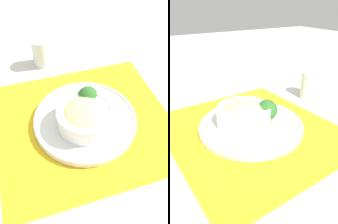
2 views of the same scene
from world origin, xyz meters
TOP-DOWN VIEW (x-y plane):
  - ground_plane at (0.00, 0.00)m, footprint 4.00×4.00m
  - placemat at (0.00, 0.00)m, footprint 0.53×0.48m
  - plate at (0.00, 0.00)m, footprint 0.30×0.30m
  - bowl at (-0.01, -0.02)m, footprint 0.15×0.15m
  - broccoli_floret at (0.02, 0.04)m, footprint 0.06×0.06m
  - carrot_slice_near at (-0.02, 0.06)m, footprint 0.05×0.05m
  - carrot_slice_middle at (-0.04, 0.05)m, footprint 0.05×0.05m
  - carrot_slice_far at (-0.05, 0.04)m, footprint 0.05×0.05m
  - water_glass at (-0.09, 0.31)m, footprint 0.07×0.07m

SIDE VIEW (x-z plane):
  - ground_plane at x=0.00m, z-range 0.00..0.00m
  - placemat at x=0.00m, z-range 0.00..0.00m
  - plate at x=0.00m, z-range 0.00..0.03m
  - carrot_slice_near at x=-0.02m, z-range 0.02..0.03m
  - carrot_slice_middle at x=-0.04m, z-range 0.02..0.03m
  - carrot_slice_far at x=-0.05m, z-range 0.02..0.03m
  - water_glass at x=-0.09m, z-range -0.01..0.09m
  - bowl at x=-0.01m, z-range 0.02..0.09m
  - broccoli_floret at x=0.02m, z-range 0.02..0.10m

